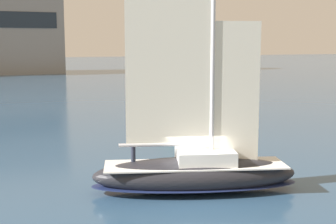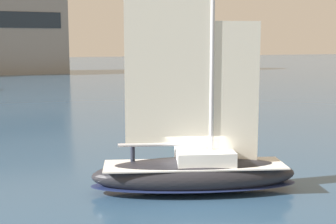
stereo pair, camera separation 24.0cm
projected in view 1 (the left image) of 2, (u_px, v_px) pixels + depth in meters
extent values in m
plane|color=#2D4C6B|center=(195.00, 191.00, 20.77)|extent=(400.00, 400.00, 0.00)
cylinder|color=brown|center=(176.00, 51.00, 113.43)|extent=(0.75, 0.75, 9.43)
ellipsoid|color=#336B38|center=(176.00, 19.00, 112.33)|extent=(8.48, 8.48, 10.37)
ellipsoid|color=#232328|center=(195.00, 175.00, 20.66)|extent=(9.37, 5.24, 1.54)
ellipsoid|color=#19234C|center=(195.00, 184.00, 20.72)|extent=(9.46, 5.29, 0.18)
cube|color=silver|center=(195.00, 165.00, 20.59)|extent=(8.21, 4.51, 0.06)
cube|color=silver|center=(205.00, 157.00, 20.58)|extent=(2.96, 2.47, 0.63)
cylinder|color=silver|center=(213.00, 34.00, 19.83)|extent=(0.18, 0.18, 11.29)
cylinder|color=silver|center=(165.00, 145.00, 20.34)|extent=(3.91, 1.42, 0.15)
cube|color=silver|center=(169.00, 37.00, 19.68)|extent=(3.56, 1.20, 9.26)
cube|color=silver|center=(237.00, 94.00, 20.30)|extent=(1.89, 0.65, 6.21)
cylinder|color=#232838|center=(133.00, 154.00, 20.58)|extent=(0.25, 0.25, 0.85)
cylinder|color=red|center=(133.00, 138.00, 20.47)|extent=(0.43, 0.43, 0.65)
sphere|color=tan|center=(133.00, 128.00, 20.41)|extent=(0.24, 0.24, 0.24)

